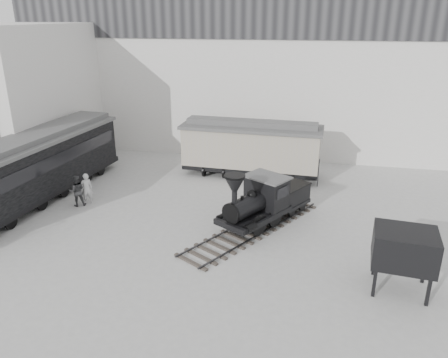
% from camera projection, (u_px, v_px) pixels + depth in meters
% --- Properties ---
extents(ground, '(90.00, 90.00, 0.00)m').
position_uv_depth(ground, '(201.00, 258.00, 18.15)').
color(ground, '#9E9E9B').
extents(north_wall, '(34.00, 2.51, 11.00)m').
position_uv_depth(north_wall, '(255.00, 76.00, 29.91)').
color(north_wall, silver).
rests_on(north_wall, ground).
extents(west_pavilion, '(7.00, 12.11, 9.00)m').
position_uv_depth(west_pavilion, '(24.00, 96.00, 28.48)').
color(west_pavilion, silver).
rests_on(west_pavilion, ground).
extents(locomotive, '(5.94, 8.29, 3.01)m').
position_uv_depth(locomotive, '(262.00, 204.00, 20.63)').
color(locomotive, '#312824').
rests_on(locomotive, ground).
extents(boxcar, '(8.67, 3.00, 3.51)m').
position_uv_depth(boxcar, '(251.00, 147.00, 26.89)').
color(boxcar, black).
rests_on(boxcar, ground).
extents(passenger_coach, '(3.82, 12.90, 3.40)m').
position_uv_depth(passenger_coach, '(40.00, 165.00, 23.47)').
color(passenger_coach, black).
rests_on(passenger_coach, ground).
extents(visitor_a, '(0.74, 0.69, 1.70)m').
position_uv_depth(visitor_a, '(87.00, 189.00, 23.10)').
color(visitor_a, silver).
rests_on(visitor_a, ground).
extents(visitor_b, '(1.02, 0.96, 1.68)m').
position_uv_depth(visitor_b, '(77.00, 191.00, 22.85)').
color(visitor_b, '#39393B').
rests_on(visitor_b, ground).
extents(coal_hopper, '(2.34, 1.99, 2.36)m').
position_uv_depth(coal_hopper, '(404.00, 252.00, 15.56)').
color(coal_hopper, black).
rests_on(coal_hopper, ground).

